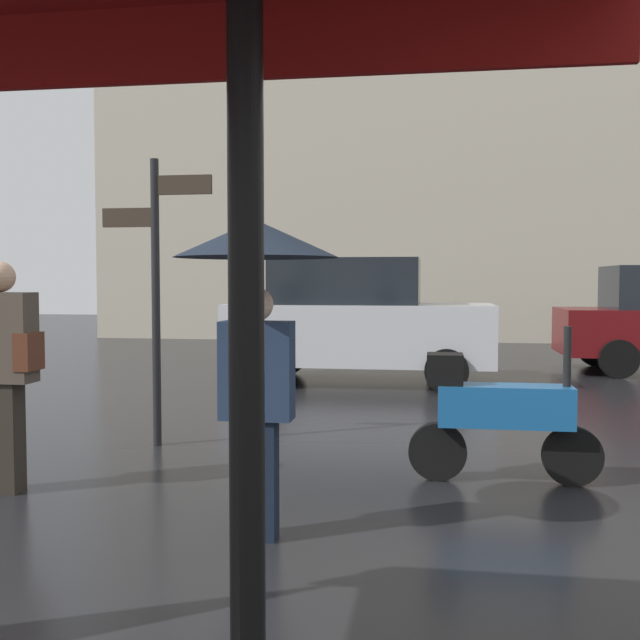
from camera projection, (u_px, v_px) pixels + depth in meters
name	position (u px, v px, depth m)	size (l,w,h in m)	color
pedestrian_with_umbrella	(256.00, 284.00, 4.46)	(1.00, 1.00, 1.95)	black
pedestrian_with_bag	(3.00, 362.00, 5.49)	(0.53, 0.24, 1.73)	#2A241E
parked_scooter	(498.00, 412.00, 5.77)	(1.49, 0.32, 1.23)	black
parked_car_right	(356.00, 320.00, 11.47)	(4.05, 1.88, 1.93)	silver
street_signpost	(156.00, 272.00, 7.04)	(1.08, 0.08, 2.74)	black
building_block	(400.00, 22.00, 20.43)	(16.56, 3.09, 17.47)	#B2A893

